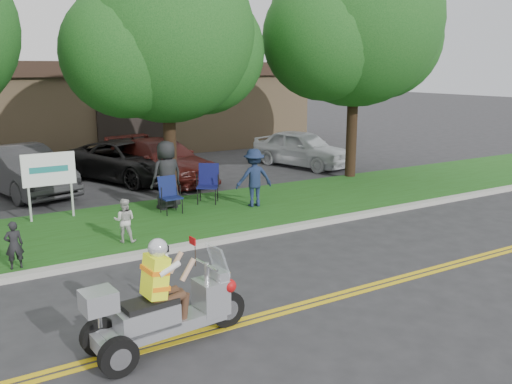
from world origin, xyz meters
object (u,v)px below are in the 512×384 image
trike_scooter (163,310)px  parked_car_left (22,171)px  lawn_chair_a (208,181)px  parked_car_far_right (302,148)px  parked_car_right (161,160)px  parked_car_mid (128,161)px  lawn_chair_b (169,192)px

trike_scooter → parked_car_left: (-0.21, 10.84, 0.19)m
lawn_chair_a → parked_car_far_right: size_ratio=0.26×
parked_car_right → trike_scooter: bearing=-123.4°
parked_car_right → parked_car_far_right: 5.67m
parked_car_right → lawn_chair_a: bearing=-104.4°
parked_car_far_right → parked_car_mid: bearing=157.3°
parked_car_mid → parked_car_far_right: parked_car_far_right is taller
trike_scooter → parked_car_mid: bearing=69.0°
lawn_chair_a → parked_car_left: parked_car_left is taller
trike_scooter → lawn_chair_a: (3.99, 6.76, 0.16)m
lawn_chair_a → lawn_chair_b: lawn_chair_a is taller
parked_car_left → parked_car_mid: bearing=-7.7°
parked_car_left → parked_car_right: bearing=-17.3°
parked_car_left → parked_car_far_right: parked_car_left is taller
lawn_chair_a → lawn_chair_b: (-1.35, -0.48, -0.07)m
parked_car_far_right → trike_scooter: bearing=-148.8°
lawn_chair_b → parked_car_mid: parked_car_mid is taller
parked_car_left → parked_car_right: parked_car_left is taller
lawn_chair_a → parked_car_left: bearing=170.4°
lawn_chair_b → parked_car_left: 5.39m
lawn_chair_a → parked_car_far_right: bearing=66.9°
parked_car_left → parked_car_far_right: (10.02, -0.40, -0.03)m
parked_car_right → parked_car_mid: bearing=135.3°
trike_scooter → parked_car_far_right: (9.81, 10.44, 0.16)m
lawn_chair_a → parked_car_far_right: 6.89m
lawn_chair_a → parked_car_far_right: (5.82, 3.68, -0.00)m
parked_car_right → parked_car_far_right: size_ratio=1.16×
lawn_chair_a → trike_scooter: bearing=-85.9°
lawn_chair_b → lawn_chair_a: bearing=17.6°
lawn_chair_a → lawn_chair_b: 1.43m
lawn_chair_b → parked_car_far_right: parked_car_far_right is taller
parked_car_left → parked_car_right: (4.35, -0.18, -0.04)m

